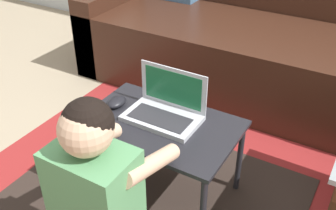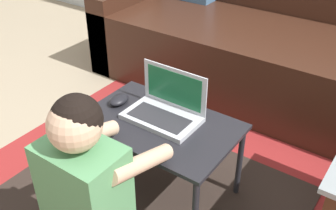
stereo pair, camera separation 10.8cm
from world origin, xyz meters
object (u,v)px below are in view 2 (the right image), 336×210
Objects in this scene: laptop at (165,110)px; computer_mouse at (119,100)px; couch at (261,45)px; laptop_desk at (159,131)px; person_seated at (88,203)px.

computer_mouse is at bearing -173.67° from laptop.
couch is 1.14m from computer_mouse.
computer_mouse is at bearing 175.58° from laptop_desk.
couch is 20.24× the size of computer_mouse.
computer_mouse is 0.14× the size of person_seated.
laptop is at bearing 94.59° from laptop_desk.
person_seated is (0.26, -0.45, -0.07)m from computer_mouse.
couch reaches higher than laptop_desk.
couch is 2.83× the size of person_seated.
laptop_desk is (0.05, -1.14, 0.05)m from couch.
person_seated is at bearing -86.85° from couch.
computer_mouse reaches higher than laptop_desk.
computer_mouse is at bearing -98.72° from couch.
person_seated is (0.09, -1.57, 0.03)m from couch.
laptop is 2.99× the size of computer_mouse.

